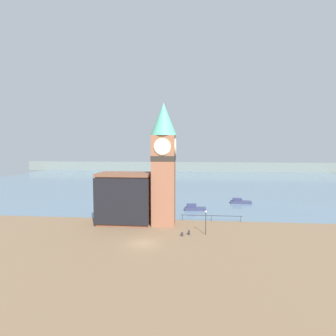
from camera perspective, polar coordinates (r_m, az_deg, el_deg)
ground_plane at (r=39.41m, az=-5.39°, el=-16.04°), size 160.00×160.00×0.00m
water at (r=109.90m, az=1.61°, el=-2.59°), size 160.00×120.00×0.00m
far_shoreline at (r=149.40m, az=2.58°, el=0.30°), size 180.00×3.00×5.00m
pier_railing at (r=50.39m, az=9.41°, el=-10.30°), size 11.39×0.08×1.09m
clock_tower at (r=46.29m, az=-0.95°, el=1.61°), size 4.57×4.57×21.56m
pier_building at (r=48.23m, az=-9.44°, el=-6.49°), size 9.51×5.71×9.22m
boat_near at (r=58.21m, az=5.73°, el=-8.66°), size 4.72×1.88×1.42m
boat_far at (r=67.16m, az=15.42°, el=-7.05°), size 5.03×2.06×1.24m
mooring_bollard_near at (r=42.09m, az=3.11°, el=-14.11°), size 0.36×0.36×0.70m
mooring_bollard_far at (r=42.72m, az=4.59°, el=-13.74°), size 0.33×0.33×0.82m
lamp_post at (r=42.48m, az=8.23°, el=-10.68°), size 0.32×0.32×3.87m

